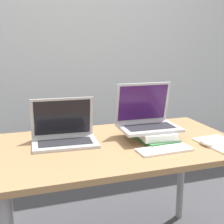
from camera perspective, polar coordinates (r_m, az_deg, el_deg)
name	(u,v)px	position (r m, az deg, el deg)	size (l,w,h in m)	color
wall_back	(71,36)	(2.86, -7.59, 13.67)	(8.00, 0.05, 2.70)	silver
desk	(119,158)	(1.75, 1.29, -8.45)	(1.34, 0.78, 0.76)	#9E754C
laptop_left	(64,134)	(1.74, -8.76, -4.00)	(0.37, 0.26, 0.24)	#B2B2B7
book_stack	(154,134)	(1.79, 7.66, -4.09)	(0.21, 0.29, 0.06)	#33753D
laptop_on_books	(147,119)	(1.81, 6.35, -1.26)	(0.34, 0.26, 0.25)	#B2B2B7
wireless_keyboard	(164,150)	(1.63, 9.58, -6.80)	(0.29, 0.12, 0.01)	white
mouse	(207,143)	(1.76, 16.96, -5.37)	(0.06, 0.11, 0.03)	white
notepad	(222,144)	(1.79, 19.48, -5.57)	(0.21, 0.29, 0.01)	white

